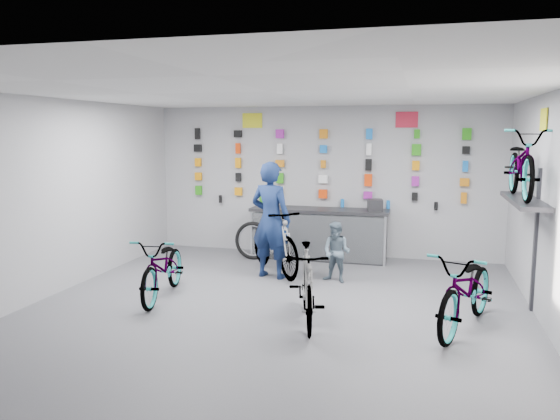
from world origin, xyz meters
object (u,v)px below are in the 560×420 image
(bike_right, at_px, (467,290))
(customer, at_px, (337,252))
(clerk, at_px, (271,220))
(counter, at_px, (319,235))
(bike_center, at_px, (307,285))
(bike_service, at_px, (275,240))
(bike_left, at_px, (163,267))

(bike_right, xyz_separation_m, customer, (-1.94, 1.80, -0.02))
(clerk, bearing_deg, counter, -96.26)
(bike_center, relative_size, bike_service, 0.86)
(counter, relative_size, bike_center, 1.58)
(bike_service, height_order, customer, bike_service)
(bike_center, height_order, clerk, clerk)
(clerk, distance_m, customer, 1.24)
(counter, distance_m, clerk, 1.73)
(bike_right, height_order, clerk, clerk)
(bike_center, xyz_separation_m, clerk, (-1.08, 2.10, 0.48))
(bike_center, bearing_deg, counter, 83.52)
(customer, bearing_deg, bike_left, -130.34)
(bike_service, bearing_deg, customer, -53.61)
(counter, xyz_separation_m, customer, (0.60, -1.59, 0.02))
(bike_left, relative_size, customer, 1.81)
(customer, bearing_deg, counter, 127.37)
(bike_left, bearing_deg, bike_right, -12.63)
(counter, distance_m, bike_left, 3.60)
(counter, xyz_separation_m, bike_left, (-1.78, -3.13, -0.01))
(bike_service, bearing_deg, bike_left, -161.54)
(bike_right, distance_m, clerk, 3.61)
(bike_left, relative_size, clerk, 0.92)
(bike_right, bearing_deg, bike_center, -152.18)
(bike_left, xyz_separation_m, bike_service, (1.22, 1.86, 0.12))
(bike_center, height_order, bike_right, bike_right)
(bike_service, distance_m, clerk, 0.50)
(counter, bearing_deg, bike_left, -119.61)
(bike_center, bearing_deg, clerk, 102.42)
(bike_left, bearing_deg, bike_center, -22.05)
(clerk, bearing_deg, bike_center, 130.17)
(bike_center, height_order, customer, bike_center)
(bike_center, bearing_deg, bike_right, -7.18)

